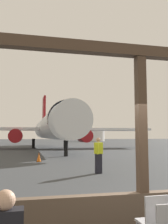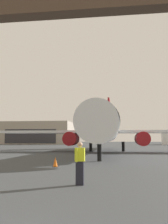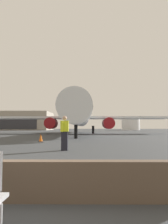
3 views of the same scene
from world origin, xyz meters
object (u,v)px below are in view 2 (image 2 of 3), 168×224
object	(u,v)px
airplane	(106,130)
ground_crew_worker	(80,162)
distant_hangar	(39,133)
traffic_cone	(55,162)

from	to	relation	value
airplane	ground_crew_worker	distance (m)	24.65
airplane	distant_hangar	xyz separation A→B (m)	(-26.18, 51.54, 0.65)
distant_hangar	ground_crew_worker	bearing A→B (deg)	-71.07
traffic_cone	distant_hangar	xyz separation A→B (m)	(-23.54, 69.90, 3.46)
traffic_cone	distant_hangar	world-z (taller)	distant_hangar
ground_crew_worker	distant_hangar	xyz separation A→B (m)	(-26.11, 76.10, 2.87)
airplane	ground_crew_worker	xyz separation A→B (m)	(-0.07, -24.55, -2.22)
airplane	traffic_cone	bearing A→B (deg)	-98.16
airplane	distant_hangar	distance (m)	57.81
airplane	traffic_cone	distance (m)	18.75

